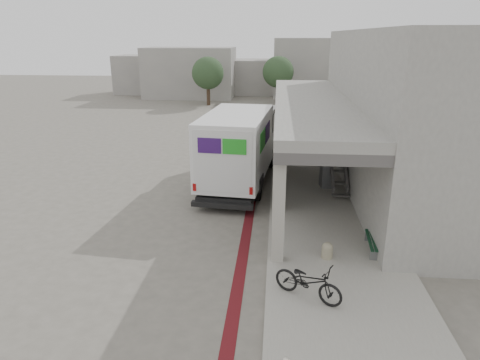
# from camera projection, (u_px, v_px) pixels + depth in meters

# --- Properties ---
(ground) EXTENTS (120.00, 120.00, 0.00)m
(ground) POSITION_uv_depth(u_px,v_px,m) (224.00, 216.00, 16.89)
(ground) COLOR #605B52
(ground) RESTS_ON ground
(bike_lane_stripe) EXTENTS (0.35, 40.00, 0.01)m
(bike_lane_stripe) POSITION_uv_depth(u_px,v_px,m) (252.00, 198.00, 18.69)
(bike_lane_stripe) COLOR #551115
(bike_lane_stripe) RESTS_ON ground
(sidewalk) EXTENTS (4.40, 28.00, 0.12)m
(sidewalk) POSITION_uv_depth(u_px,v_px,m) (326.00, 218.00, 16.54)
(sidewalk) COLOR gray
(sidewalk) RESTS_ON ground
(transit_building) EXTENTS (7.60, 17.00, 7.00)m
(transit_building) POSITION_uv_depth(u_px,v_px,m) (384.00, 113.00, 19.49)
(transit_building) COLOR gray
(transit_building) RESTS_ON ground
(distant_backdrop) EXTENTS (28.00, 10.00, 6.50)m
(distant_backdrop) POSITION_uv_depth(u_px,v_px,m) (237.00, 72.00, 50.11)
(distant_backdrop) COLOR gray
(distant_backdrop) RESTS_ON ground
(tree_left) EXTENTS (3.20, 3.20, 4.80)m
(tree_left) POSITION_uv_depth(u_px,v_px,m) (208.00, 73.00, 42.70)
(tree_left) COLOR #38281C
(tree_left) RESTS_ON ground
(tree_mid) EXTENTS (3.20, 3.20, 4.80)m
(tree_mid) POSITION_uv_depth(u_px,v_px,m) (278.00, 72.00, 44.01)
(tree_mid) COLOR #38281C
(tree_mid) RESTS_ON ground
(tree_right) EXTENTS (3.20, 3.20, 4.80)m
(tree_right) POSITION_uv_depth(u_px,v_px,m) (359.00, 73.00, 42.42)
(tree_right) COLOR #38281C
(tree_right) RESTS_ON ground
(fedex_truck) EXTENTS (3.34, 8.47, 3.53)m
(fedex_truck) POSITION_uv_depth(u_px,v_px,m) (240.00, 145.00, 20.11)
(fedex_truck) COLOR black
(fedex_truck) RESTS_ON ground
(bench) EXTENTS (0.46, 1.62, 0.37)m
(bench) POSITION_uv_depth(u_px,v_px,m) (373.00, 243.00, 13.86)
(bench) COLOR slate
(bench) RESTS_ON sidewalk
(bollard_near) EXTENTS (0.35, 0.35, 0.53)m
(bollard_near) POSITION_uv_depth(u_px,v_px,m) (327.00, 250.00, 13.37)
(bollard_near) COLOR gray
(bollard_near) RESTS_ON sidewalk
(bollard_far) EXTENTS (0.44, 0.44, 0.66)m
(bollard_far) POSITION_uv_depth(u_px,v_px,m) (278.00, 191.00, 18.30)
(bollard_far) COLOR tan
(bollard_far) RESTS_ON sidewalk
(utility_cabinet) EXTENTS (0.55, 0.69, 1.07)m
(utility_cabinet) POSITION_uv_depth(u_px,v_px,m) (326.00, 176.00, 19.63)
(utility_cabinet) COLOR slate
(utility_cabinet) RESTS_ON sidewalk
(bicycle_black) EXTENTS (2.01, 1.53, 1.01)m
(bicycle_black) POSITION_uv_depth(u_px,v_px,m) (308.00, 281.00, 11.24)
(bicycle_black) COLOR black
(bicycle_black) RESTS_ON sidewalk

